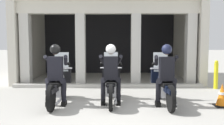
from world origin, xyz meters
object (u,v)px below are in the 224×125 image
Objects in this scene: motorcycle_center at (112,84)px; motorcycle_right at (165,85)px; police_officer_left at (57,70)px; traffic_cone_flank at (223,96)px; motorcycle_left at (60,84)px; police_officer_center at (112,69)px; police_officer_right at (167,70)px; bollard_kerbside at (217,75)px.

motorcycle_center and motorcycle_right have the same top height.
police_officer_left is 2.86m from motorcycle_right.
traffic_cone_flank is at bearing 5.26° from police_officer_left.
motorcycle_left and motorcycle_center have the same top height.
motorcycle_center is at bearing 10.72° from motorcycle_left.
police_officer_left is at bearing 178.76° from traffic_cone_flank.
motorcycle_center is 0.52m from police_officer_center.
police_officer_center is at bearing -0.79° from motorcycle_left.
police_officer_center reaches higher than motorcycle_right.
traffic_cone_flank is at bearing 14.50° from police_officer_right.
police_officer_left is 2.81m from police_officer_right.
police_officer_left is 2.69× the size of traffic_cone_flank.
police_officer_right is at bearing 178.33° from traffic_cone_flank.
police_officer_left reaches higher than bollard_kerbside.
motorcycle_left is 1.29× the size of police_officer_center.
police_officer_left is 1.00× the size of police_officer_right.
police_officer_right is (2.81, -0.33, 0.44)m from motorcycle_left.
motorcycle_center is 1.29× the size of police_officer_center.
motorcycle_right is at bearing 7.20° from motorcycle_center.
police_officer_right is (2.81, -0.05, 0.00)m from police_officer_left.
police_officer_center reaches higher than traffic_cone_flank.
bollard_kerbside is (5.08, 2.26, -0.44)m from police_officer_left.
motorcycle_left is at bearing -170.60° from police_officer_right.
bollard_kerbside is at bearing 58.04° from motorcycle_right.
police_officer_right is at bearing 5.47° from police_officer_left.
police_officer_right is 1.56m from traffic_cone_flank.
motorcycle_left is 1.41m from motorcycle_center.
motorcycle_center is 1.54m from police_officer_right.
motorcycle_center reaches higher than traffic_cone_flank.
police_officer_center reaches higher than motorcycle_left.
motorcycle_left is 1.29× the size of police_officer_right.
motorcycle_right is (2.81, -0.05, 0.00)m from motorcycle_left.
motorcycle_right is 2.03× the size of bollard_kerbside.
motorcycle_center is 2.87m from traffic_cone_flank.
police_officer_center is 1.48m from motorcycle_right.
motorcycle_right reaches higher than traffic_cone_flank.
police_officer_right is at bearing -0.27° from motorcycle_left.
police_officer_center is 1.58× the size of bollard_kerbside.
police_officer_left is at bearing -151.16° from motorcycle_center.
motorcycle_left is 1.48m from police_officer_center.
bollard_kerbside is (3.67, 2.16, -0.44)m from police_officer_center.
police_officer_center is (-0.00, -0.28, 0.44)m from motorcycle_center.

